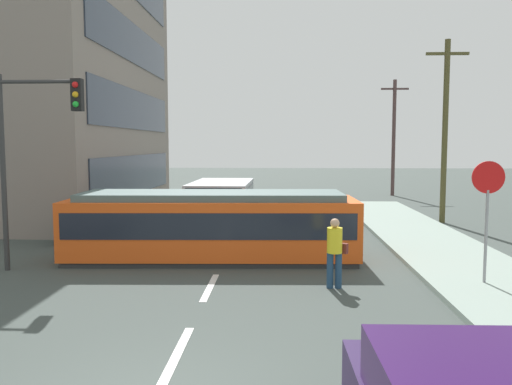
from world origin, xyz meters
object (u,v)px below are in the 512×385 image
object	(u,v)px
pedestrian_crossing	(335,249)
parked_sedan_mid	(105,219)
stop_sign	(488,196)
utility_pole_mid	(445,128)
city_bus	(222,199)
utility_pole_far	(394,135)
streetcar_tram	(212,225)
traffic_light_mast	(33,136)

from	to	relation	value
pedestrian_crossing	parked_sedan_mid	world-z (taller)	pedestrian_crossing
parked_sedan_mid	stop_sign	size ratio (longest dim) A/B	1.57
utility_pole_mid	city_bus	bearing A→B (deg)	-179.64
utility_pole_mid	pedestrian_crossing	bearing A→B (deg)	-118.41
parked_sedan_mid	utility_pole_far	world-z (taller)	utility_pole_far
city_bus	parked_sedan_mid	world-z (taller)	city_bus
streetcar_tram	city_bus	xyz separation A→B (m)	(-0.58, 7.66, -0.03)
streetcar_tram	utility_pole_mid	xyz separation A→B (m)	(9.09, 7.72, 3.07)
streetcar_tram	parked_sedan_mid	size ratio (longest dim) A/B	1.88
utility_pole_mid	utility_pole_far	distance (m)	12.30
traffic_light_mast	utility_pole_mid	xyz separation A→B (m)	(13.63, 9.33, 0.48)
pedestrian_crossing	parked_sedan_mid	bearing A→B (deg)	138.67
stop_sign	traffic_light_mast	size ratio (longest dim) A/B	0.55
streetcar_tram	stop_sign	xyz separation A→B (m)	(6.86, -2.81, 1.15)
city_bus	utility_pole_far	size ratio (longest dim) A/B	0.66
pedestrian_crossing	traffic_light_mast	world-z (taller)	traffic_light_mast
city_bus	parked_sedan_mid	xyz separation A→B (m)	(-4.00, -3.70, -0.39)
streetcar_tram	pedestrian_crossing	size ratio (longest dim) A/B	5.11
streetcar_tram	utility_pole_mid	world-z (taller)	utility_pole_mid
traffic_light_mast	stop_sign	bearing A→B (deg)	-6.01
utility_pole_far	traffic_light_mast	bearing A→B (deg)	-123.10
pedestrian_crossing	traffic_light_mast	bearing A→B (deg)	170.12
pedestrian_crossing	utility_pole_mid	distance (m)	12.57
stop_sign	utility_pole_far	size ratio (longest dim) A/B	0.38
parked_sedan_mid	utility_pole_mid	size ratio (longest dim) A/B	0.58
streetcar_tram	pedestrian_crossing	world-z (taller)	streetcar_tram
utility_pole_far	city_bus	bearing A→B (deg)	-129.37
pedestrian_crossing	utility_pole_far	xyz separation A→B (m)	(6.25, 22.98, 3.07)
pedestrian_crossing	stop_sign	size ratio (longest dim) A/B	0.58
pedestrian_crossing	traffic_light_mast	xyz separation A→B (m)	(-7.84, 1.37, 2.68)
utility_pole_mid	utility_pole_far	bearing A→B (deg)	87.85
parked_sedan_mid	pedestrian_crossing	bearing A→B (deg)	-41.33
pedestrian_crossing	utility_pole_mid	bearing A→B (deg)	61.59
streetcar_tram	utility_pole_mid	size ratio (longest dim) A/B	1.09
pedestrian_crossing	utility_pole_mid	xyz separation A→B (m)	(5.79, 10.70, 3.16)
pedestrian_crossing	stop_sign	xyz separation A→B (m)	(3.56, 0.17, 1.25)
streetcar_tram	traffic_light_mast	xyz separation A→B (m)	(-4.54, -1.61, 2.59)
pedestrian_crossing	utility_pole_far	bearing A→B (deg)	74.79
streetcar_tram	city_bus	world-z (taller)	streetcar_tram
city_bus	utility_pole_far	bearing A→B (deg)	50.63
utility_pole_far	utility_pole_mid	bearing A→B (deg)	-92.15
streetcar_tram	parked_sedan_mid	xyz separation A→B (m)	(-4.58, 3.96, -0.41)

